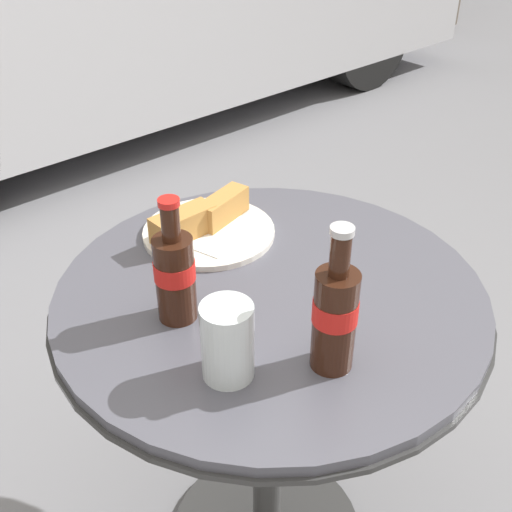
{
  "coord_description": "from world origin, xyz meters",
  "views": [
    {
      "loc": [
        -0.61,
        -0.65,
        1.39
      ],
      "look_at": [
        0.0,
        0.04,
        0.77
      ],
      "focal_mm": 45.0,
      "sensor_mm": 36.0,
      "label": 1
    }
  ],
  "objects_px": {
    "cola_bottle_left": "(175,273)",
    "cola_bottle_right": "(335,314)",
    "lunch_plate_near": "(206,226)",
    "drinking_glass": "(228,344)",
    "bistro_table": "(269,360)"
  },
  "relations": [
    {
      "from": "cola_bottle_left",
      "to": "cola_bottle_right",
      "type": "bearing_deg",
      "value": -66.7
    },
    {
      "from": "cola_bottle_left",
      "to": "cola_bottle_right",
      "type": "relative_size",
      "value": 0.91
    },
    {
      "from": "bistro_table",
      "to": "drinking_glass",
      "type": "height_order",
      "value": "drinking_glass"
    },
    {
      "from": "bistro_table",
      "to": "cola_bottle_right",
      "type": "distance_m",
      "value": 0.33
    },
    {
      "from": "cola_bottle_left",
      "to": "lunch_plate_near",
      "type": "distance_m",
      "value": 0.26
    },
    {
      "from": "cola_bottle_right",
      "to": "lunch_plate_near",
      "type": "relative_size",
      "value": 0.92
    },
    {
      "from": "cola_bottle_left",
      "to": "bistro_table",
      "type": "bearing_deg",
      "value": -15.86
    },
    {
      "from": "bistro_table",
      "to": "cola_bottle_right",
      "type": "height_order",
      "value": "cola_bottle_right"
    },
    {
      "from": "drinking_glass",
      "to": "cola_bottle_right",
      "type": "bearing_deg",
      "value": -33.79
    },
    {
      "from": "cola_bottle_left",
      "to": "drinking_glass",
      "type": "xyz_separation_m",
      "value": [
        -0.02,
        -0.16,
        -0.03
      ]
    },
    {
      "from": "cola_bottle_right",
      "to": "bistro_table",
      "type": "bearing_deg",
      "value": 73.57
    },
    {
      "from": "lunch_plate_near",
      "to": "cola_bottle_right",
      "type": "bearing_deg",
      "value": -101.59
    },
    {
      "from": "bistro_table",
      "to": "cola_bottle_right",
      "type": "bearing_deg",
      "value": -106.43
    },
    {
      "from": "cola_bottle_right",
      "to": "lunch_plate_near",
      "type": "xyz_separation_m",
      "value": [
        0.08,
        0.41,
        -0.07
      ]
    },
    {
      "from": "drinking_glass",
      "to": "lunch_plate_near",
      "type": "height_order",
      "value": "drinking_glass"
    }
  ]
}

